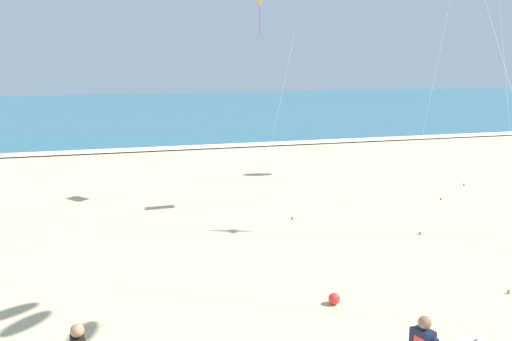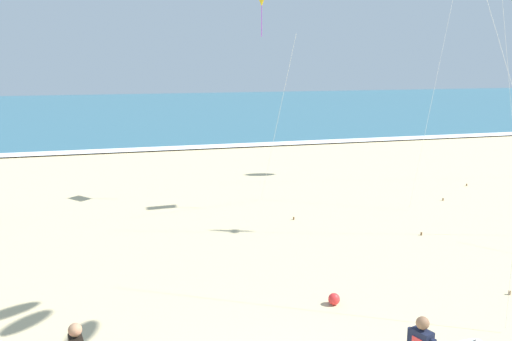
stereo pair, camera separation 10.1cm
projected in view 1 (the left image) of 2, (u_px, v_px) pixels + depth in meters
The scene contains 3 objects.
ocean_water at pixel (117, 110), 62.99m from camera, with size 160.00×60.00×0.08m, color #2D6075.
shoreline_foam at pixel (140, 149), 35.03m from camera, with size 160.00×1.57×0.01m, color white.
beach_ball at pixel (334, 299), 12.98m from camera, with size 0.28×0.28×0.28m, color red.
Camera 1 is at (-2.71, -6.89, 5.62)m, focal length 39.02 mm.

